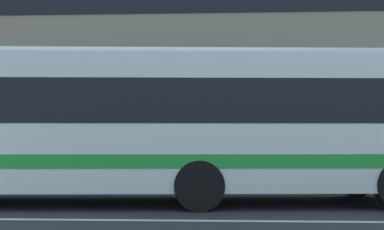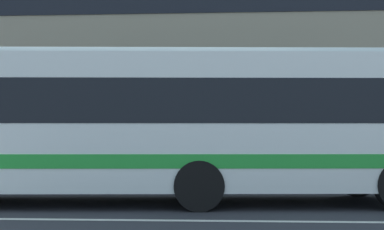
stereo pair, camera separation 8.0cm
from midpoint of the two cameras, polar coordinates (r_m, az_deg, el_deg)
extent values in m
cube|color=tan|center=(22.73, 6.91, 10.30)|extent=(22.86, 8.22, 13.45)
cube|color=white|center=(10.39, -2.98, -1.16)|extent=(11.55, 3.32, 2.82)
cube|color=black|center=(10.41, -2.97, 1.17)|extent=(10.87, 3.29, 0.90)
cube|color=green|center=(10.38, -2.99, -5.44)|extent=(11.32, 3.33, 0.28)
cube|color=white|center=(10.55, -2.95, 6.86)|extent=(11.07, 2.87, 0.12)
cylinder|color=black|center=(9.21, 1.13, -8.74)|extent=(1.02, 0.34, 1.00)
cylinder|color=black|center=(11.60, 0.76, -7.63)|extent=(1.02, 0.34, 1.00)
cylinder|color=black|center=(12.37, 19.77, -7.17)|extent=(1.02, 0.34, 1.00)
camera|label=1|loc=(0.04, -89.77, -0.01)|focal=43.20mm
camera|label=2|loc=(0.04, 90.23, 0.01)|focal=43.20mm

